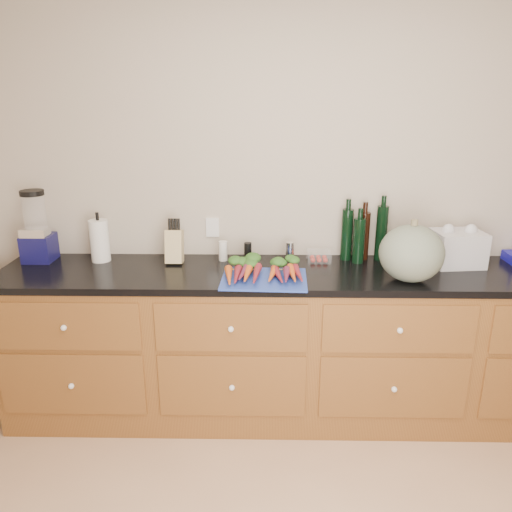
{
  "coord_description": "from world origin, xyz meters",
  "views": [
    {
      "loc": [
        -0.27,
        -1.43,
        1.91
      ],
      "look_at": [
        -0.32,
        1.2,
        1.06
      ],
      "focal_mm": 35.0,
      "sensor_mm": 36.0,
      "label": 1
    }
  ],
  "objects_px": {
    "blender_appliance": "(37,231)",
    "paper_towel": "(100,241)",
    "carrots": "(264,270)",
    "knife_block": "(174,246)",
    "squash": "(411,253)",
    "tomato_box": "(319,256)",
    "cutting_board": "(264,279)"
  },
  "relations": [
    {
      "from": "paper_towel",
      "to": "knife_block",
      "type": "relative_size",
      "value": 1.28
    },
    {
      "from": "blender_appliance",
      "to": "cutting_board",
      "type": "bearing_deg",
      "value": -13.0
    },
    {
      "from": "squash",
      "to": "tomato_box",
      "type": "distance_m",
      "value": 0.57
    },
    {
      "from": "blender_appliance",
      "to": "paper_towel",
      "type": "xyz_separation_m",
      "value": [
        0.37,
        0.0,
        -0.06
      ]
    },
    {
      "from": "carrots",
      "to": "paper_towel",
      "type": "distance_m",
      "value": 1.04
    },
    {
      "from": "carrots",
      "to": "blender_appliance",
      "type": "height_order",
      "value": "blender_appliance"
    },
    {
      "from": "blender_appliance",
      "to": "squash",
      "type": "bearing_deg",
      "value": -8.03
    },
    {
      "from": "carrots",
      "to": "tomato_box",
      "type": "distance_m",
      "value": 0.43
    },
    {
      "from": "carrots",
      "to": "squash",
      "type": "bearing_deg",
      "value": -2.94
    },
    {
      "from": "cutting_board",
      "to": "paper_towel",
      "type": "xyz_separation_m",
      "value": [
        -1.0,
        0.32,
        0.12
      ]
    },
    {
      "from": "paper_towel",
      "to": "blender_appliance",
      "type": "bearing_deg",
      "value": -179.64
    },
    {
      "from": "cutting_board",
      "to": "blender_appliance",
      "type": "relative_size",
      "value": 1.07
    },
    {
      "from": "carrots",
      "to": "blender_appliance",
      "type": "bearing_deg",
      "value": 169.08
    },
    {
      "from": "paper_towel",
      "to": "tomato_box",
      "type": "bearing_deg",
      "value": 0.43
    },
    {
      "from": "cutting_board",
      "to": "tomato_box",
      "type": "height_order",
      "value": "tomato_box"
    },
    {
      "from": "cutting_board",
      "to": "blender_appliance",
      "type": "distance_m",
      "value": 1.42
    },
    {
      "from": "cutting_board",
      "to": "squash",
      "type": "distance_m",
      "value": 0.81
    },
    {
      "from": "carrots",
      "to": "squash",
      "type": "distance_m",
      "value": 0.81
    },
    {
      "from": "blender_appliance",
      "to": "paper_towel",
      "type": "bearing_deg",
      "value": 0.36
    },
    {
      "from": "cutting_board",
      "to": "carrots",
      "type": "bearing_deg",
      "value": 90.0
    },
    {
      "from": "squash",
      "to": "paper_towel",
      "type": "height_order",
      "value": "squash"
    },
    {
      "from": "knife_block",
      "to": "tomato_box",
      "type": "height_order",
      "value": "knife_block"
    },
    {
      "from": "blender_appliance",
      "to": "paper_towel",
      "type": "distance_m",
      "value": 0.38
    },
    {
      "from": "knife_block",
      "to": "squash",
      "type": "bearing_deg",
      "value": -12.17
    },
    {
      "from": "carrots",
      "to": "knife_block",
      "type": "distance_m",
      "value": 0.6
    },
    {
      "from": "carrots",
      "to": "knife_block",
      "type": "xyz_separation_m",
      "value": [
        -0.54,
        0.25,
        0.06
      ]
    },
    {
      "from": "knife_block",
      "to": "cutting_board",
      "type": "bearing_deg",
      "value": -28.94
    },
    {
      "from": "blender_appliance",
      "to": "paper_towel",
      "type": "relative_size",
      "value": 1.7
    },
    {
      "from": "knife_block",
      "to": "blender_appliance",
      "type": "bearing_deg",
      "value": 178.79
    },
    {
      "from": "carrots",
      "to": "blender_appliance",
      "type": "xyz_separation_m",
      "value": [
        -1.38,
        0.27,
        0.15
      ]
    },
    {
      "from": "cutting_board",
      "to": "carrots",
      "type": "distance_m",
      "value": 0.06
    },
    {
      "from": "paper_towel",
      "to": "knife_block",
      "type": "xyz_separation_m",
      "value": [
        0.46,
        -0.02,
        -0.03
      ]
    }
  ]
}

